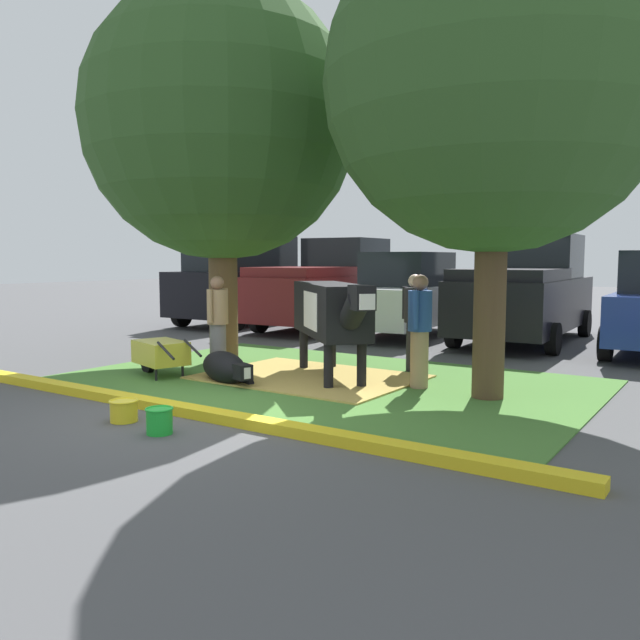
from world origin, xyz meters
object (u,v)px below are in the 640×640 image
Objects in this scene: shade_tree_right at (495,81)px; person_visitor_near at (414,320)px; calf_lying at (225,368)px; shade_tree_left at (221,123)px; person_handler at (218,321)px; bucket_yellow at (124,410)px; pickup_truck_maroon at (331,287)px; person_visitor_far at (420,328)px; hatchback_white at (408,295)px; suv_black at (242,280)px; bucket_green at (159,420)px; pickup_truck_black at (526,292)px; wheelbarrow at (160,353)px; cow_holstein at (332,311)px.

person_visitor_near is at bearing 142.66° from shade_tree_right.
shade_tree_left is at bearing 132.75° from calf_lying.
person_handler is 3.25m from bucket_yellow.
pickup_truck_maroon is at bearing 107.85° from person_handler.
shade_tree_right is at bearing -4.98° from person_visitor_far.
shade_tree_left is at bearing 127.28° from person_handler.
calf_lying is 6.93m from hatchback_white.
pickup_truck_maroon is 2.54m from hatchback_white.
suv_black is at bearing -171.10° from pickup_truck_maroon.
hatchback_white is at bearing -0.15° from suv_black.
person_handler is 0.97× the size of person_visitor_far.
bucket_green is at bearing -62.31° from calf_lying.
pickup_truck_black reaches higher than hatchback_white.
calf_lying is (-3.63, -1.16, -3.89)m from shade_tree_right.
shade_tree_left is 4.03× the size of person_visitor_far.
pickup_truck_black is (3.51, 7.64, 0.73)m from wheelbarrow.
person_visitor_far is 9.93m from suv_black.
bucket_green is 10.03m from pickup_truck_black.
bucket_yellow is 0.06× the size of pickup_truck_black.
pickup_truck_black is at bearing 65.35° from wheelbarrow.
shade_tree_right is 1.16× the size of pickup_truck_maroon.
shade_tree_left is at bearing 172.94° from cow_holstein.
bucket_green is (0.11, -3.59, -0.93)m from cow_holstein.
pickup_truck_maroon is at bearing 131.83° from person_visitor_far.
person_visitor_near is (-1.70, 1.30, -3.26)m from shade_tree_right.
cow_holstein is 6.43m from pickup_truck_black.
bucket_yellow is (-1.37, -4.80, -0.73)m from person_visitor_near.
pickup_truck_black is (5.15, 0.13, 0.00)m from pickup_truck_maroon.
pickup_truck_maroon reaches higher than person_visitor_near.
pickup_truck_maroon reaches higher than bucket_yellow.
pickup_truck_black is (7.88, 0.56, -0.16)m from suv_black.
pickup_truck_black reaches higher than calf_lying.
person_handler is 1.04m from wheelbarrow.
shade_tree_right is at bearing 0.89° from cow_holstein.
shade_tree_right is 5.87m from bucket_green.
person_visitor_near is 1.37m from person_visitor_far.
bucket_green is (-0.64, -4.93, -0.72)m from person_visitor_near.
bucket_yellow is 0.75m from bucket_green.
shade_tree_left is 3.53m from person_handler.
bucket_yellow is at bearing -50.73° from wheelbarrow.
calf_lying is 2.95m from person_visitor_far.
shade_tree_right is 1.36× the size of suv_black.
shade_tree_right is 7.65m from hatchback_white.
pickup_truck_maroon reaches higher than person_visitor_far.
bucket_yellow is at bearing -56.43° from suv_black.
pickup_truck_black is at bearing 92.62° from person_visitor_far.
person_handler is 0.29× the size of pickup_truck_black.
bucket_green is (1.97, -3.05, -0.70)m from person_handler.
pickup_truck_black is at bearing 79.89° from bucket_yellow.
cow_holstein is 0.47× the size of pickup_truck_black.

